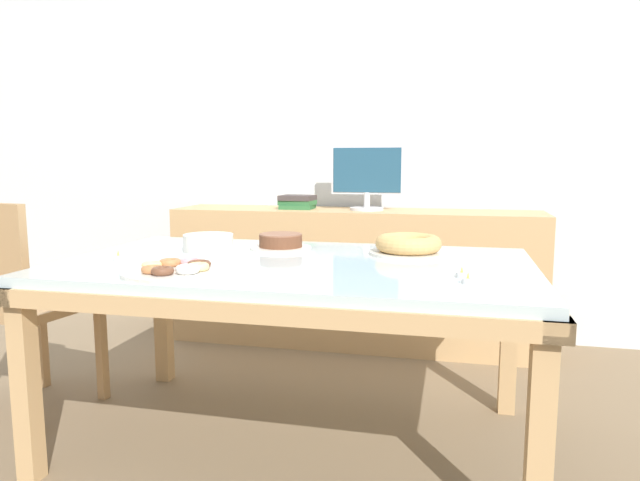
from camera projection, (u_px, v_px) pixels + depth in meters
ground_plane at (297, 441)px, 2.27m from camera, size 12.00×12.00×0.00m
wall_back at (363, 130)px, 3.62m from camera, size 8.00×0.10×2.60m
dining_table at (296, 281)px, 2.18m from camera, size 1.79×1.07×0.73m
chair at (18, 298)px, 2.44m from camera, size 0.48×0.48×0.94m
sideboard at (354, 277)px, 3.45m from camera, size 2.19×0.44×0.82m
computer_monitor at (367, 178)px, 3.35m from camera, size 0.42×0.20×0.38m
book_stack at (298, 202)px, 3.47m from camera, size 0.21×0.18×0.08m
cake_chocolate_round at (281, 243)px, 2.44m from camera, size 0.26×0.26×0.07m
cake_golden_bundt at (408, 245)px, 2.31m from camera, size 0.31×0.31×0.08m
pastry_platter at (178, 270)px, 1.91m from camera, size 0.37×0.37×0.04m
plate_stack at (208, 242)px, 2.41m from camera, size 0.21×0.21×0.07m
tealight_left_edge at (468, 280)px, 1.76m from camera, size 0.04×0.04×0.04m
tealight_centre at (462, 274)px, 1.86m from camera, size 0.04×0.04×0.04m
tealight_right_edge at (118, 257)px, 2.19m from camera, size 0.04×0.04×0.04m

